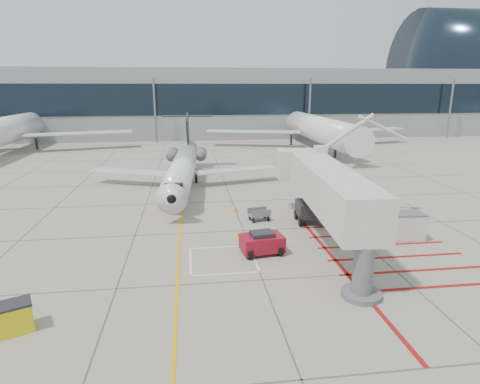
{
  "coord_description": "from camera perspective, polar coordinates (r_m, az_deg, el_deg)",
  "views": [
    {
      "loc": [
        -3.87,
        -24.19,
        10.57
      ],
      "look_at": [
        0.0,
        6.0,
        2.5
      ],
      "focal_mm": 30.0,
      "sensor_mm": 36.0,
      "label": 1
    }
  ],
  "objects": [
    {
      "name": "cone_nose",
      "position": [
        29.05,
        -0.23,
        -6.01
      ],
      "size": [
        0.33,
        0.33,
        0.46
      ],
      "primitive_type": "cone",
      "color": "orange",
      "rests_on": "ground_plane"
    },
    {
      "name": "ground_plane",
      "position": [
        26.68,
        1.66,
        -8.49
      ],
      "size": [
        260.0,
        260.0,
        0.0
      ],
      "primitive_type": "plane",
      "color": "gray",
      "rests_on": "ground"
    },
    {
      "name": "jet_bridge",
      "position": [
        26.44,
        12.97,
        -0.87
      ],
      "size": [
        9.72,
        18.45,
        7.16
      ],
      "primitive_type": null,
      "rotation": [
        0.0,
        0.0,
        -0.07
      ],
      "color": "silver",
      "rests_on": "ground_plane"
    },
    {
      "name": "spill_bin",
      "position": [
        21.06,
        -29.65,
        -15.25
      ],
      "size": [
        1.89,
        1.63,
        1.38
      ],
      "primitive_type": null,
      "rotation": [
        0.0,
        0.0,
        0.43
      ],
      "color": "yellow",
      "rests_on": "ground_plane"
    },
    {
      "name": "pushback_tug",
      "position": [
        26.19,
        3.15,
        -7.12
      ],
      "size": [
        2.89,
        2.04,
        1.57
      ],
      "primitive_type": null,
      "rotation": [
        0.0,
        0.0,
        0.14
      ],
      "color": "maroon",
      "rests_on": "ground_plane"
    },
    {
      "name": "cone_side",
      "position": [
        34.8,
        -0.6,
        -2.42
      ],
      "size": [
        0.35,
        0.35,
        0.48
      ],
      "primitive_type": "cone",
      "color": "orange",
      "rests_on": "ground_plane"
    },
    {
      "name": "terminal_glass_band",
      "position": [
        81.38,
        2.58,
        13.02
      ],
      "size": [
        180.0,
        0.1,
        6.0
      ],
      "primitive_type": "cube",
      "color": "black",
      "rests_on": "ground_plane"
    },
    {
      "name": "terminal_building",
      "position": [
        95.28,
        1.1,
        12.7
      ],
      "size": [
        180.0,
        28.0,
        14.0
      ],
      "primitive_type": "cube",
      "color": "gray",
      "rests_on": "ground_plane"
    },
    {
      "name": "baggage_cart",
      "position": [
        32.47,
        2.73,
        -3.19
      ],
      "size": [
        1.84,
        1.37,
        1.05
      ],
      "primitive_type": null,
      "rotation": [
        0.0,
        0.0,
        0.21
      ],
      "color": "slate",
      "rests_on": "ground_plane"
    },
    {
      "name": "bg_aircraft_b",
      "position": [
        76.11,
        -30.28,
        9.78
      ],
      "size": [
        38.83,
        43.14,
        12.94
      ],
      "primitive_type": null,
      "color": "silver",
      "rests_on": "ground_plane"
    },
    {
      "name": "ground_power_unit",
      "position": [
        30.7,
        22.43,
        -4.52
      ],
      "size": [
        2.54,
        1.56,
        1.96
      ],
      "primitive_type": null,
      "rotation": [
        0.0,
        0.0,
        -0.04
      ],
      "color": "silver",
      "rests_on": "ground_plane"
    },
    {
      "name": "regional_jet",
      "position": [
        40.4,
        -8.47,
        4.65
      ],
      "size": [
        22.98,
        28.2,
        7.06
      ],
      "primitive_type": null,
      "rotation": [
        0.0,
        0.0,
        -0.06
      ],
      "color": "silver",
      "rests_on": "ground_plane"
    },
    {
      "name": "bg_aircraft_c",
      "position": [
        73.66,
        10.22,
        11.24
      ],
      "size": [
        37.34,
        41.49,
        12.45
      ],
      "primitive_type": null,
      "color": "silver",
      "rests_on": "ground_plane"
    }
  ]
}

